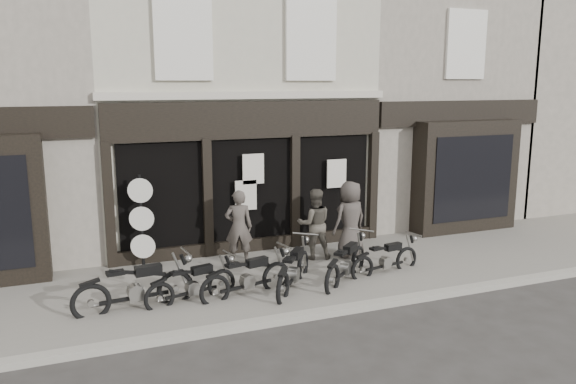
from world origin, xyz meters
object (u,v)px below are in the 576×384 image
object	(u,v)px
motorcycle_3	(294,273)
advert_sign_post	(142,226)
motorcycle_1	(193,287)
motorcycle_5	(386,261)
man_centre	(314,224)
motorcycle_4	(346,266)
man_left	(239,227)
motorcycle_0	(136,291)
motorcycle_2	(248,280)
man_right	(350,219)

from	to	relation	value
motorcycle_3	advert_sign_post	size ratio (longest dim) A/B	0.80
motorcycle_3	advert_sign_post	xyz separation A→B (m)	(-2.79, 2.37, 0.71)
motorcycle_1	motorcycle_5	world-z (taller)	motorcycle_1
motorcycle_1	advert_sign_post	distance (m)	2.51
man_centre	advert_sign_post	distance (m)	4.06
motorcycle_3	motorcycle_4	distance (m)	1.23
motorcycle_1	motorcycle_5	bearing A→B (deg)	-13.44
motorcycle_5	advert_sign_post	bearing A→B (deg)	145.43
motorcycle_3	motorcycle_4	world-z (taller)	motorcycle_3
motorcycle_3	advert_sign_post	bearing A→B (deg)	87.96
motorcycle_5	man_centre	world-z (taller)	man_centre
motorcycle_4	advert_sign_post	bearing A→B (deg)	108.51
motorcycle_1	motorcycle_4	world-z (taller)	motorcycle_4
man_left	motorcycle_5	bearing A→B (deg)	163.28
motorcycle_0	motorcycle_4	xyz separation A→B (m)	(4.46, -0.05, -0.03)
motorcycle_4	man_centre	size ratio (longest dim) A/B	1.03
motorcycle_4	man_centre	xyz separation A→B (m)	(-0.03, 1.64, 0.57)
motorcycle_0	motorcycle_5	bearing A→B (deg)	-5.66
motorcycle_2	man_right	world-z (taller)	man_right
man_centre	advert_sign_post	bearing A→B (deg)	2.51
motorcycle_1	man_left	bearing A→B (deg)	36.96
motorcycle_1	motorcycle_2	world-z (taller)	motorcycle_2
motorcycle_5	man_centre	xyz separation A→B (m)	(-1.09, 1.54, 0.62)
man_right	motorcycle_4	bearing A→B (deg)	46.20
motorcycle_5	advert_sign_post	distance (m)	5.62
man_centre	man_right	xyz separation A→B (m)	(0.87, -0.20, 0.08)
motorcycle_4	man_centre	bearing A→B (deg)	50.16
motorcycle_3	man_centre	size ratio (longest dim) A/B	1.07
man_left	advert_sign_post	size ratio (longest dim) A/B	0.77
man_left	man_centre	size ratio (longest dim) A/B	1.03
motorcycle_1	motorcycle_5	xyz separation A→B (m)	(4.43, 0.04, -0.01)
motorcycle_1	advert_sign_post	bearing A→B (deg)	92.08
man_left	man_right	world-z (taller)	man_right
motorcycle_2	motorcycle_5	xyz separation A→B (m)	(3.32, 0.13, -0.03)
motorcycle_2	man_right	bearing A→B (deg)	12.18
motorcycle_1	advert_sign_post	xyz separation A→B (m)	(-0.66, 2.30, 0.75)
man_right	advert_sign_post	size ratio (longest dim) A/B	0.82
motorcycle_0	advert_sign_post	bearing A→B (deg)	73.41
motorcycle_0	man_left	xyz separation A→B (m)	(2.60, 1.86, 0.57)
motorcycle_4	man_right	size ratio (longest dim) A/B	0.94
motorcycle_2	motorcycle_1	bearing A→B (deg)	161.73
motorcycle_2	motorcycle_4	size ratio (longest dim) A/B	1.16
man_left	advert_sign_post	distance (m)	2.22
man_left	man_centre	world-z (taller)	man_left
motorcycle_2	man_centre	bearing A→B (deg)	23.61
motorcycle_2	motorcycle_5	size ratio (longest dim) A/B	1.09
motorcycle_1	man_centre	xyz separation A→B (m)	(3.33, 1.58, 0.61)
motorcycle_0	motorcycle_4	bearing A→B (deg)	-6.83
advert_sign_post	motorcycle_2	bearing A→B (deg)	-37.24
motorcycle_2	man_right	distance (m)	3.49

